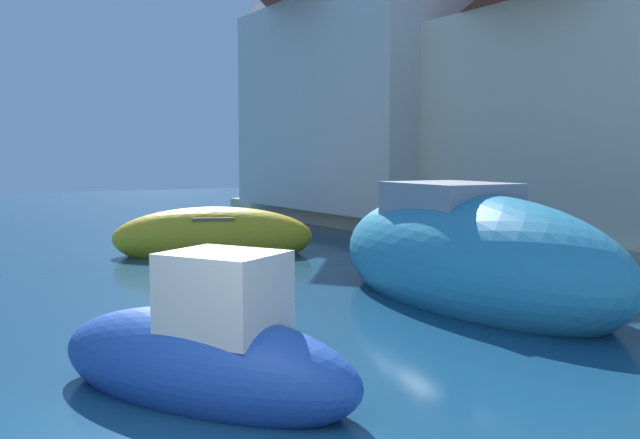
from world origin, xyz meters
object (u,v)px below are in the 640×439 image
object	(u,v)px
moored_boat_4	(468,259)
waterfront_building_far	(369,84)
moored_boat_7	(205,357)
waterfront_building_main	(611,97)
waterfront_building_annex	(392,86)
moored_boat_6	(214,238)

from	to	relation	value
moored_boat_4	waterfront_building_far	bearing A→B (deg)	154.01
moored_boat_7	waterfront_building_main	xyz separation A→B (m)	(11.89, 4.92, 3.17)
waterfront_building_annex	waterfront_building_far	bearing A→B (deg)	90.00
moored_boat_7	waterfront_building_far	size ratio (longest dim) A/B	0.41
moored_boat_6	moored_boat_7	distance (m)	9.42
moored_boat_4	waterfront_building_main	size ratio (longest dim) A/B	0.59
waterfront_building_annex	moored_boat_6	bearing A→B (deg)	-150.30
moored_boat_6	waterfront_building_annex	bearing A→B (deg)	52.07
moored_boat_6	moored_boat_7	xyz separation A→B (m)	(-3.59, -8.71, -0.00)
moored_boat_4	waterfront_building_annex	bearing A→B (deg)	151.20
waterfront_building_far	moored_boat_6	bearing A→B (deg)	-143.66
moored_boat_4	moored_boat_7	xyz separation A→B (m)	(-5.04, -2.08, -0.25)
moored_boat_6	waterfront_building_far	size ratio (longest dim) A/B	0.56
moored_boat_4	moored_boat_6	bearing A→B (deg)	-165.40
waterfront_building_main	moored_boat_4	bearing A→B (deg)	-157.44
moored_boat_4	waterfront_building_far	xyz separation A→B (m)	(6.84, 12.73, 4.05)
waterfront_building_main	waterfront_building_far	xyz separation A→B (m)	(0.00, 9.89, 1.13)
waterfront_building_annex	moored_boat_4	bearing A→B (deg)	-121.07
waterfront_building_main	waterfront_building_annex	xyz separation A→B (m)	(0.00, 8.52, 0.95)
waterfront_building_main	waterfront_building_annex	world-z (taller)	waterfront_building_annex
waterfront_building_main	waterfront_building_annex	distance (m)	8.57
moored_boat_7	waterfront_building_main	world-z (taller)	waterfront_building_main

